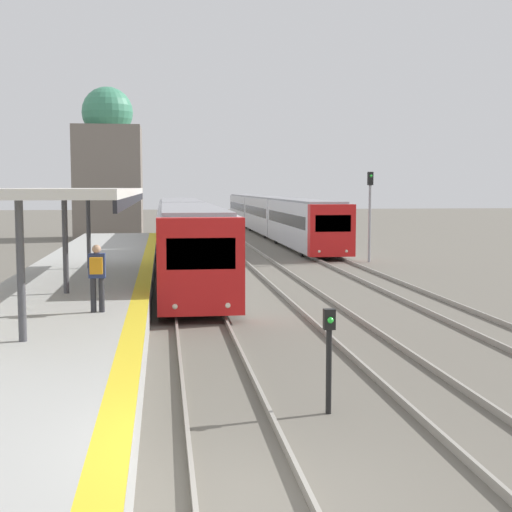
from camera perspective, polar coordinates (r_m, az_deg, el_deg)
The scene contains 9 objects.
ground_plane at distance 9.36m, azimuth -0.25°, elevation -19.41°, with size 240.00×240.00×0.00m, color #666056.
track_platform_line at distance 9.32m, azimuth -0.25°, elevation -18.99°, with size 1.51×120.00×0.15m.
platform_canopy at distance 21.17m, azimuth -14.99°, elevation 4.90°, with size 4.00×16.31×3.03m.
person_on_platform at distance 17.83m, azimuth -12.61°, elevation -1.30°, with size 0.40×0.40×1.66m.
train_near at distance 36.24m, azimuth -5.76°, elevation 2.05°, with size 2.54×32.02×3.20m.
train_far at distance 59.94m, azimuth 1.10°, elevation 3.42°, with size 2.49×45.06×3.17m.
signal_post_near at distance 12.51m, azimuth 5.86°, elevation -7.42°, with size 0.20×0.21×1.85m.
signal_mast_far at distance 38.02m, azimuth 9.10°, elevation 4.04°, with size 0.28×0.29×4.76m.
distant_domed_building at distance 56.38m, azimuth -11.72°, elevation 6.90°, with size 5.04×5.04×11.59m.
Camera 1 is at (-1.06, -8.42, 3.94)m, focal length 50.00 mm.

